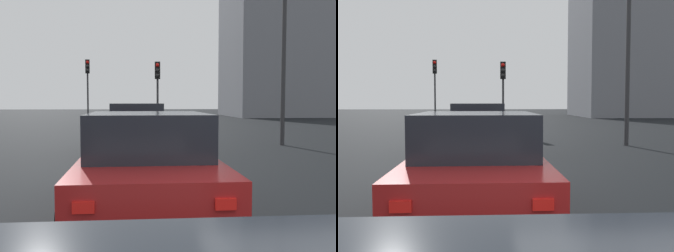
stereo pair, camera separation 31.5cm
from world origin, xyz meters
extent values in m
cube|color=#510F16|center=(10.39, 1.77, 0.60)|extent=(4.61, 1.94, 0.68)
cube|color=#1E232B|center=(10.16, 1.76, 1.26)|extent=(2.10, 1.64, 0.64)
cylinder|color=black|center=(11.83, 0.93, 0.32)|extent=(0.65, 0.24, 0.64)
cylinder|color=black|center=(11.77, 2.71, 0.32)|extent=(0.65, 0.24, 0.64)
cylinder|color=black|center=(9.01, 0.83, 0.32)|extent=(0.65, 0.24, 0.64)
cylinder|color=black|center=(8.95, 2.61, 0.32)|extent=(0.65, 0.24, 0.64)
cube|color=red|center=(8.12, 1.05, 0.73)|extent=(0.04, 0.20, 0.11)
cube|color=red|center=(8.08, 2.34, 0.73)|extent=(0.04, 0.20, 0.11)
cube|color=maroon|center=(3.49, 1.62, 0.58)|extent=(4.32, 1.84, 0.63)
cube|color=#1E232B|center=(3.28, 1.62, 1.19)|extent=(1.95, 1.61, 0.59)
cylinder|color=black|center=(4.83, 0.72, 0.32)|extent=(0.64, 0.22, 0.64)
cylinder|color=black|center=(4.82, 2.54, 0.32)|extent=(0.64, 0.22, 0.64)
cylinder|color=black|center=(2.16, 0.71, 0.32)|extent=(0.64, 0.22, 0.64)
cylinder|color=black|center=(2.15, 2.52, 0.32)|extent=(0.64, 0.22, 0.64)
cube|color=red|center=(1.33, 0.96, 0.69)|extent=(0.03, 0.20, 0.11)
cube|color=red|center=(1.32, 2.26, 0.69)|extent=(0.03, 0.20, 0.11)
cylinder|color=#2D2D30|center=(18.56, 0.58, 1.41)|extent=(0.11, 0.11, 2.82)
cube|color=black|center=(18.50, 0.59, 3.27)|extent=(0.23, 0.30, 0.90)
sphere|color=red|center=(18.39, 0.60, 3.54)|extent=(0.20, 0.20, 0.20)
sphere|color=black|center=(18.39, 0.60, 3.27)|extent=(0.20, 0.20, 0.20)
sphere|color=black|center=(18.39, 0.60, 3.00)|extent=(0.20, 0.20, 0.20)
cylinder|color=#2D2D30|center=(24.21, 4.88, 1.74)|extent=(0.11, 0.11, 3.49)
cube|color=black|center=(24.15, 4.87, 3.94)|extent=(0.23, 0.30, 0.90)
sphere|color=red|center=(24.04, 4.86, 4.21)|extent=(0.20, 0.20, 0.20)
sphere|color=black|center=(24.04, 4.86, 3.94)|extent=(0.20, 0.20, 0.20)
sphere|color=black|center=(24.04, 4.86, 3.67)|extent=(0.20, 0.20, 0.20)
cylinder|color=#2D2D30|center=(12.08, -3.74, 3.83)|extent=(0.16, 0.16, 7.67)
cube|color=slate|center=(40.95, -14.00, 8.78)|extent=(11.26, 10.61, 17.56)
camera|label=1|loc=(-2.21, 1.80, 1.65)|focal=42.00mm
camera|label=2|loc=(-2.23, 1.48, 1.65)|focal=42.00mm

